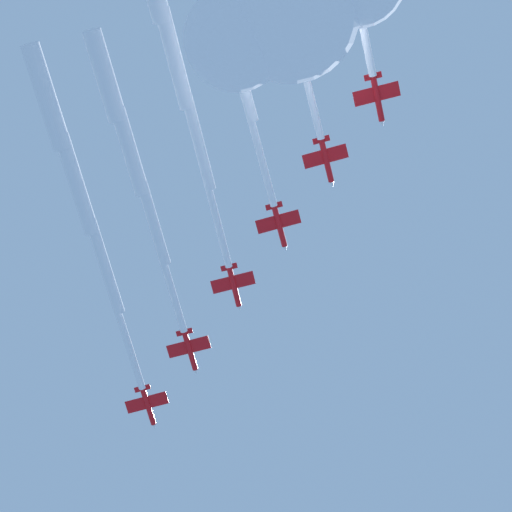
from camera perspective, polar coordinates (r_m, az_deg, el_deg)
jet_lead at (r=202.95m, az=-9.46°, el=3.93°), size 15.33×79.27×3.84m
jet_port_inner at (r=199.47m, az=-6.68°, el=5.56°), size 13.88×69.13×3.79m
jet_starboard_inner at (r=197.54m, az=-4.36°, el=10.43°), size 15.75×75.22×3.84m
cloud_puff at (r=182.08m, az=1.77°, el=12.92°), size 38.53×27.91×24.58m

